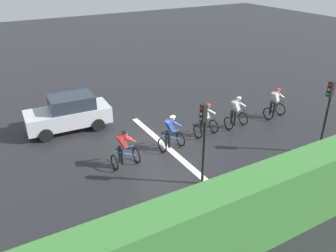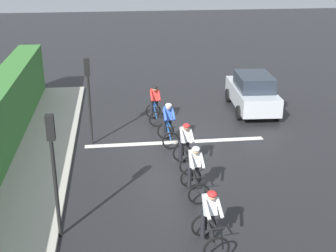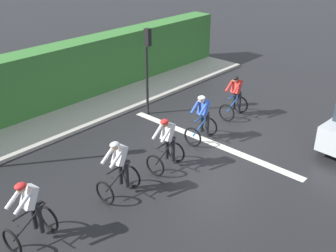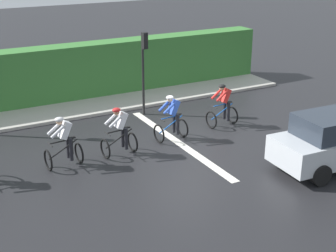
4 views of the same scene
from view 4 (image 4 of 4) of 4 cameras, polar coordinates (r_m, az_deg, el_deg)
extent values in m
plane|color=black|center=(17.32, 1.96, -1.71)|extent=(80.00, 80.00, 0.00)
cube|color=#ADA89E|center=(21.08, -10.10, 2.35)|extent=(2.80, 18.98, 0.12)
cube|color=tan|center=(21.82, -10.91, 3.69)|extent=(0.44, 18.98, 0.67)
cube|color=#387533|center=(21.85, -11.32, 6.12)|extent=(1.10, 18.98, 2.45)
cube|color=silver|center=(17.19, 1.13, -1.87)|extent=(7.00, 0.30, 0.01)
torus|color=black|center=(15.44, -13.90, -3.92)|extent=(0.68, 0.11, 0.68)
torus|color=black|center=(15.75, -10.41, -3.12)|extent=(0.68, 0.11, 0.68)
cylinder|color=black|center=(15.49, -12.20, -2.68)|extent=(0.11, 0.99, 0.51)
cylinder|color=black|center=(15.57, -11.16, -2.36)|extent=(0.04, 0.04, 0.55)
cylinder|color=black|center=(15.37, -12.46, -1.78)|extent=(0.09, 0.72, 0.04)
cube|color=black|center=(15.46, -11.24, -1.35)|extent=(0.12, 0.23, 0.04)
cylinder|color=black|center=(15.27, -13.70, -2.13)|extent=(0.42, 0.06, 0.03)
cube|color=white|center=(15.29, -12.02, -0.47)|extent=(0.33, 0.43, 0.57)
sphere|color=tan|center=(15.13, -12.65, 0.51)|extent=(0.20, 0.20, 0.20)
ellipsoid|color=silver|center=(15.11, -12.67, 0.76)|extent=(0.26, 0.30, 0.14)
cylinder|color=black|center=(15.46, -11.33, -2.73)|extent=(0.12, 0.12, 0.74)
cylinder|color=black|center=(15.66, -11.66, -2.43)|extent=(0.12, 0.12, 0.74)
cylinder|color=white|center=(15.04, -12.83, -0.68)|extent=(0.12, 0.48, 0.37)
cylinder|color=white|center=(15.32, -13.25, -0.30)|extent=(0.12, 0.48, 0.37)
torus|color=black|center=(15.92, -7.38, -2.67)|extent=(0.68, 0.12, 0.68)
torus|color=black|center=(16.35, -4.18, -1.90)|extent=(0.68, 0.12, 0.68)
cylinder|color=black|center=(16.03, -5.79, -1.46)|extent=(0.13, 0.99, 0.51)
cylinder|color=black|center=(16.15, -4.83, -1.15)|extent=(0.04, 0.04, 0.55)
cylinder|color=black|center=(15.91, -5.99, -0.58)|extent=(0.10, 0.72, 0.04)
cube|color=black|center=(16.04, -4.86, -0.18)|extent=(0.12, 0.23, 0.04)
cylinder|color=black|center=(15.77, -7.13, -0.93)|extent=(0.42, 0.07, 0.03)
cube|color=white|center=(15.85, -5.54, 0.69)|extent=(0.33, 0.43, 0.57)
sphere|color=#9E7051|center=(15.68, -6.07, 1.64)|extent=(0.20, 0.20, 0.20)
ellipsoid|color=red|center=(15.66, -6.08, 1.89)|extent=(0.26, 0.30, 0.14)
cylinder|color=black|center=(16.03, -4.94, -1.50)|extent=(0.12, 0.12, 0.74)
cylinder|color=black|center=(16.22, -5.35, -1.23)|extent=(0.12, 0.12, 0.74)
cylinder|color=white|center=(15.57, -6.20, 0.50)|extent=(0.13, 0.48, 0.37)
cylinder|color=white|center=(15.84, -6.73, 0.84)|extent=(0.13, 0.48, 0.37)
torus|color=black|center=(17.00, -1.07, -0.92)|extent=(0.68, 0.12, 0.68)
torus|color=black|center=(17.53, 1.74, -0.23)|extent=(0.68, 0.12, 0.68)
cylinder|color=#1E59B2|center=(17.17, 0.36, 0.21)|extent=(0.13, 0.99, 0.51)
cylinder|color=#1E59B2|center=(17.32, 1.20, 0.48)|extent=(0.04, 0.04, 0.55)
cylinder|color=#1E59B2|center=(17.05, 0.22, 1.04)|extent=(0.11, 0.72, 0.04)
cube|color=black|center=(17.22, 1.21, 1.40)|extent=(0.12, 0.23, 0.04)
cylinder|color=black|center=(16.87, -0.79, 0.73)|extent=(0.42, 0.07, 0.03)
cube|color=#2D51B7|center=(17.02, 0.65, 2.23)|extent=(0.34, 0.43, 0.57)
sphere|color=beige|center=(16.84, 0.22, 3.13)|extent=(0.20, 0.20, 0.20)
ellipsoid|color=silver|center=(16.82, 0.22, 3.36)|extent=(0.26, 0.30, 0.14)
cylinder|color=black|center=(17.19, 1.15, 0.17)|extent=(0.12, 0.12, 0.74)
cylinder|color=black|center=(17.38, 0.70, 0.40)|extent=(0.12, 0.12, 0.74)
cylinder|color=#2D51B7|center=(16.72, 0.15, 2.08)|extent=(0.13, 0.48, 0.37)
cylinder|color=#2D51B7|center=(16.97, -0.45, 2.37)|extent=(0.13, 0.48, 0.37)
torus|color=black|center=(18.38, 5.10, 0.72)|extent=(0.68, 0.10, 0.68)
torus|color=black|center=(18.98, 7.57, 1.28)|extent=(0.68, 0.10, 0.68)
cylinder|color=#1E59B2|center=(18.59, 6.38, 1.73)|extent=(0.10, 0.99, 0.51)
cylinder|color=#1E59B2|center=(18.77, 7.12, 1.96)|extent=(0.04, 0.04, 0.55)
cylinder|color=#1E59B2|center=(18.47, 6.29, 2.51)|extent=(0.09, 0.72, 0.04)
cube|color=black|center=(18.67, 7.16, 2.82)|extent=(0.11, 0.23, 0.04)
cylinder|color=black|center=(18.27, 5.40, 2.25)|extent=(0.42, 0.06, 0.03)
cube|color=red|center=(18.46, 6.71, 3.60)|extent=(0.32, 0.43, 0.57)
sphere|color=#9E7051|center=(18.28, 6.37, 4.45)|extent=(0.20, 0.20, 0.20)
ellipsoid|color=black|center=(18.26, 6.38, 4.66)|extent=(0.26, 0.29, 0.14)
cylinder|color=black|center=(18.63, 7.10, 1.68)|extent=(0.12, 0.12, 0.74)
cylinder|color=black|center=(18.81, 6.64, 1.89)|extent=(0.12, 0.12, 0.74)
cylinder|color=red|center=(18.15, 6.32, 3.49)|extent=(0.12, 0.48, 0.37)
cylinder|color=red|center=(18.39, 5.71, 3.75)|extent=(0.12, 0.48, 0.37)
cube|color=#B7BCC1|center=(16.01, 19.10, -2.17)|extent=(1.93, 4.19, 0.80)
cube|color=#262D38|center=(15.58, 18.75, 0.13)|extent=(1.61, 2.21, 0.66)
cylinder|color=black|center=(15.92, 13.57, -3.19)|extent=(0.26, 0.65, 0.64)
cylinder|color=black|center=(14.80, 17.55, -5.53)|extent=(0.26, 0.65, 0.64)
cylinder|color=black|center=(19.55, -2.93, 5.13)|extent=(0.10, 0.10, 2.70)
cube|color=black|center=(19.22, -2.77, 9.98)|extent=(0.22, 0.22, 0.64)
sphere|color=red|center=(19.24, -2.50, 10.60)|extent=(0.11, 0.11, 0.11)
sphere|color=orange|center=(19.28, -2.49, 10.02)|extent=(0.11, 0.11, 0.11)
sphere|color=green|center=(19.32, -2.48, 9.43)|extent=(0.11, 0.11, 0.11)
camera|label=1|loc=(29.97, 1.22, 23.45)|focal=37.29mm
camera|label=2|loc=(17.96, -57.51, 12.78)|focal=48.18mm
camera|label=3|loc=(6.86, -48.75, 14.02)|focal=43.47mm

